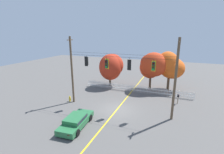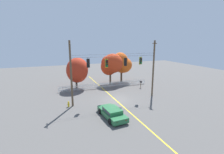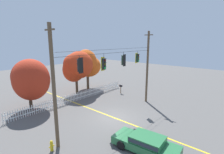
{
  "view_description": "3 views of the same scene",
  "coord_description": "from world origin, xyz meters",
  "px_view_note": "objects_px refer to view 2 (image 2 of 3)",
  "views": [
    {
      "loc": [
        6.2,
        -17.25,
        9.05
      ],
      "look_at": [
        -0.6,
        -0.2,
        4.11
      ],
      "focal_mm": 26.12,
      "sensor_mm": 36.0,
      "label": 1
    },
    {
      "loc": [
        -8.72,
        -21.49,
        8.62
      ],
      "look_at": [
        -0.77,
        -0.41,
        3.67
      ],
      "focal_mm": 26.41,
      "sensor_mm": 36.0,
      "label": 2
    },
    {
      "loc": [
        -12.08,
        -10.28,
        7.55
      ],
      "look_at": [
        -0.0,
        0.25,
        4.15
      ],
      "focal_mm": 27.26,
      "sensor_mm": 36.0,
      "label": 3
    }
  ],
  "objects_px": {
    "parked_car": "(112,112)",
    "autumn_maple_near_fence": "(77,69)",
    "traffic_signal_southbound_primary": "(107,63)",
    "autumn_oak_far_east": "(122,64)",
    "fire_hydrant": "(69,104)",
    "traffic_signal_eastbound_side": "(88,63)",
    "autumn_maple_mid": "(111,64)",
    "traffic_signal_northbound_secondary": "(125,62)",
    "roadside_mailbox": "(141,82)",
    "traffic_signal_northbound_primary": "(141,61)"
  },
  "relations": [
    {
      "from": "autumn_oak_far_east",
      "to": "fire_hydrant",
      "type": "height_order",
      "value": "autumn_oak_far_east"
    },
    {
      "from": "fire_hydrant",
      "to": "traffic_signal_eastbound_side",
      "type": "bearing_deg",
      "value": 2.12
    },
    {
      "from": "traffic_signal_northbound_primary",
      "to": "parked_car",
      "type": "bearing_deg",
      "value": -142.09
    },
    {
      "from": "traffic_signal_southbound_primary",
      "to": "fire_hydrant",
      "type": "height_order",
      "value": "traffic_signal_southbound_primary"
    },
    {
      "from": "autumn_maple_near_fence",
      "to": "autumn_oak_far_east",
      "type": "height_order",
      "value": "autumn_oak_far_east"
    },
    {
      "from": "roadside_mailbox",
      "to": "parked_car",
      "type": "bearing_deg",
      "value": -134.31
    },
    {
      "from": "autumn_oak_far_east",
      "to": "traffic_signal_northbound_primary",
      "type": "bearing_deg",
      "value": -97.42
    },
    {
      "from": "traffic_signal_southbound_primary",
      "to": "autumn_maple_near_fence",
      "type": "xyz_separation_m",
      "value": [
        -2.82,
        8.44,
        -2.05
      ]
    },
    {
      "from": "autumn_maple_mid",
      "to": "autumn_oak_far_east",
      "type": "distance_m",
      "value": 2.88
    },
    {
      "from": "traffic_signal_southbound_primary",
      "to": "fire_hydrant",
      "type": "relative_size",
      "value": 1.94
    },
    {
      "from": "traffic_signal_northbound_secondary",
      "to": "parked_car",
      "type": "bearing_deg",
      "value": -127.86
    },
    {
      "from": "traffic_signal_southbound_primary",
      "to": "autumn_oak_far_east",
      "type": "height_order",
      "value": "traffic_signal_southbound_primary"
    },
    {
      "from": "traffic_signal_southbound_primary",
      "to": "autumn_oak_far_east",
      "type": "bearing_deg",
      "value": 56.22
    },
    {
      "from": "traffic_signal_northbound_primary",
      "to": "parked_car",
      "type": "relative_size",
      "value": 0.28
    },
    {
      "from": "traffic_signal_southbound_primary",
      "to": "fire_hydrant",
      "type": "distance_m",
      "value": 7.55
    },
    {
      "from": "traffic_signal_eastbound_side",
      "to": "fire_hydrant",
      "type": "xyz_separation_m",
      "value": [
        -2.83,
        -0.1,
        -5.36
      ]
    },
    {
      "from": "traffic_signal_southbound_primary",
      "to": "autumn_maple_near_fence",
      "type": "distance_m",
      "value": 9.13
    },
    {
      "from": "autumn_maple_near_fence",
      "to": "parked_car",
      "type": "distance_m",
      "value": 13.94
    },
    {
      "from": "autumn_maple_mid",
      "to": "traffic_signal_southbound_primary",
      "type": "bearing_deg",
      "value": -113.44
    },
    {
      "from": "traffic_signal_northbound_primary",
      "to": "roadside_mailbox",
      "type": "height_order",
      "value": "traffic_signal_northbound_primary"
    },
    {
      "from": "traffic_signal_eastbound_side",
      "to": "roadside_mailbox",
      "type": "xyz_separation_m",
      "value": [
        10.91,
        4.56,
        -4.68
      ]
    },
    {
      "from": "autumn_oak_far_east",
      "to": "autumn_maple_mid",
      "type": "bearing_deg",
      "value": -162.22
    },
    {
      "from": "traffic_signal_eastbound_side",
      "to": "traffic_signal_southbound_primary",
      "type": "bearing_deg",
      "value": 0.42
    },
    {
      "from": "autumn_maple_mid",
      "to": "roadside_mailbox",
      "type": "height_order",
      "value": "autumn_maple_mid"
    },
    {
      "from": "autumn_oak_far_east",
      "to": "fire_hydrant",
      "type": "distance_m",
      "value": 16.24
    },
    {
      "from": "traffic_signal_southbound_primary",
      "to": "traffic_signal_northbound_primary",
      "type": "xyz_separation_m",
      "value": [
        5.4,
        -0.0,
        0.12
      ]
    },
    {
      "from": "traffic_signal_northbound_primary",
      "to": "autumn_maple_near_fence",
      "type": "relative_size",
      "value": 0.24
    },
    {
      "from": "traffic_signal_eastbound_side",
      "to": "fire_hydrant",
      "type": "distance_m",
      "value": 6.06
    },
    {
      "from": "traffic_signal_northbound_primary",
      "to": "autumn_maple_near_fence",
      "type": "bearing_deg",
      "value": 134.23
    },
    {
      "from": "autumn_maple_mid",
      "to": "autumn_oak_far_east",
      "type": "height_order",
      "value": "autumn_oak_far_east"
    },
    {
      "from": "parked_car",
      "to": "roadside_mailbox",
      "type": "relative_size",
      "value": 3.66
    },
    {
      "from": "traffic_signal_southbound_primary",
      "to": "autumn_maple_near_fence",
      "type": "relative_size",
      "value": 0.27
    },
    {
      "from": "traffic_signal_eastbound_side",
      "to": "autumn_maple_near_fence",
      "type": "distance_m",
      "value": 8.74
    },
    {
      "from": "traffic_signal_northbound_secondary",
      "to": "traffic_signal_northbound_primary",
      "type": "distance_m",
      "value": 2.59
    },
    {
      "from": "traffic_signal_northbound_primary",
      "to": "roadside_mailbox",
      "type": "xyz_separation_m",
      "value": [
        2.87,
        4.54,
        -4.65
      ]
    },
    {
      "from": "roadside_mailbox",
      "to": "traffic_signal_southbound_primary",
      "type": "bearing_deg",
      "value": -151.2
    },
    {
      "from": "parked_car",
      "to": "autumn_maple_near_fence",
      "type": "bearing_deg",
      "value": 97.06
    },
    {
      "from": "parked_car",
      "to": "fire_hydrant",
      "type": "xyz_separation_m",
      "value": [
        -4.34,
        4.97,
        -0.22
      ]
    },
    {
      "from": "autumn_maple_near_fence",
      "to": "roadside_mailbox",
      "type": "relative_size",
      "value": 4.35
    },
    {
      "from": "parked_car",
      "to": "fire_hydrant",
      "type": "bearing_deg",
      "value": 131.11
    },
    {
      "from": "traffic_signal_eastbound_side",
      "to": "traffic_signal_northbound_primary",
      "type": "distance_m",
      "value": 8.05
    },
    {
      "from": "traffic_signal_eastbound_side",
      "to": "traffic_signal_northbound_primary",
      "type": "relative_size",
      "value": 1.0
    },
    {
      "from": "traffic_signal_southbound_primary",
      "to": "roadside_mailbox",
      "type": "height_order",
      "value": "traffic_signal_southbound_primary"
    },
    {
      "from": "traffic_signal_northbound_primary",
      "to": "roadside_mailbox",
      "type": "relative_size",
      "value": 1.04
    },
    {
      "from": "traffic_signal_eastbound_side",
      "to": "traffic_signal_northbound_secondary",
      "type": "bearing_deg",
      "value": 0.0
    },
    {
      "from": "traffic_signal_northbound_secondary",
      "to": "autumn_maple_mid",
      "type": "xyz_separation_m",
      "value": [
        1.16,
        9.16,
        -1.61
      ]
    },
    {
      "from": "fire_hydrant",
      "to": "traffic_signal_northbound_primary",
      "type": "bearing_deg",
      "value": 0.65
    },
    {
      "from": "traffic_signal_northbound_secondary",
      "to": "roadside_mailbox",
      "type": "distance_m",
      "value": 8.48
    },
    {
      "from": "autumn_maple_mid",
      "to": "roadside_mailbox",
      "type": "xyz_separation_m",
      "value": [
        4.3,
        -4.6,
        -3.01
      ]
    },
    {
      "from": "traffic_signal_southbound_primary",
      "to": "autumn_maple_mid",
      "type": "relative_size",
      "value": 0.25
    }
  ]
}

